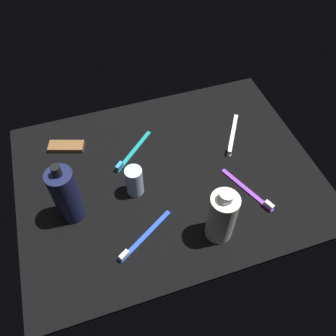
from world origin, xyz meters
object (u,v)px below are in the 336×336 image
Objects in this scene: toothbrush_purple at (250,191)px; snack_bar_brown at (66,146)px; bodywash_bottle at (222,216)px; toothbrush_teal at (132,153)px; deodorant_stick at (134,181)px; lotion_bottle at (66,195)px; toothbrush_white at (232,136)px; toothbrush_blue at (143,238)px.

snack_bar_brown is at bearing -35.19° from toothbrush_purple.
bodywash_bottle is 52.12cm from snack_bar_brown.
snack_bar_brown is (18.10, -8.45, 0.14)cm from toothbrush_teal.
snack_bar_brown is (45.31, -31.95, 0.14)cm from toothbrush_purple.
deodorant_stick is at bearing 79.94° from toothbrush_teal.
bodywash_bottle is at bearing 147.13° from snack_bar_brown.
lotion_bottle is at bearing 6.01° from deodorant_stick.
snack_bar_brown is (15.77, -21.56, -3.79)cm from deodorant_stick.
deodorant_stick is 0.57× the size of toothbrush_white.
snack_bar_brown is at bearing -53.82° from deodorant_stick.
lotion_bottle is 24.73cm from snack_bar_brown.
bodywash_bottle is at bearing 59.24° from toothbrush_white.
toothbrush_purple is 55.44cm from snack_bar_brown.
toothbrush_blue is at bearing 7.64° from toothbrush_purple.
toothbrush_blue is (-15.18, 12.81, -8.07)cm from lotion_bottle.
toothbrush_blue is at bearing -12.28° from bodywash_bottle.
bodywash_bottle is 1.02× the size of toothbrush_purple.
toothbrush_teal and toothbrush_purple have the same top height.
toothbrush_white is 0.93× the size of toothbrush_purple.
toothbrush_teal is 0.82× the size of toothbrush_purple.
bodywash_bottle is 17.02cm from toothbrush_purple.
toothbrush_purple is (-27.21, 23.50, 0.00)cm from toothbrush_teal.
toothbrush_white is at bearing -175.06° from snack_bar_brown.
toothbrush_teal is at bearing -6.06° from toothbrush_white.
lotion_bottle is 1.16× the size of toothbrush_purple.
bodywash_bottle is 20.42cm from toothbrush_blue.
snack_bar_brown is (13.68, -36.19, 0.14)cm from toothbrush_blue.
toothbrush_teal is (-19.60, -14.93, -8.07)cm from lotion_bottle.
bodywash_bottle is 35.59cm from toothbrush_teal.
toothbrush_teal is (-2.33, -13.11, -3.93)cm from deodorant_stick.
deodorant_stick is at bearing -48.45° from bodywash_bottle.
toothbrush_teal is at bearing 173.32° from snack_bar_brown.
deodorant_stick is 0.57× the size of toothbrush_blue.
bodywash_bottle is 1.09× the size of toothbrush_white.
lotion_bottle is 37.82cm from bodywash_bottle.
lotion_bottle is 21.44cm from toothbrush_blue.
bodywash_bottle reaches higher than toothbrush_teal.
toothbrush_teal is (14.24, -31.80, -7.24)cm from bodywash_bottle.
toothbrush_purple is at bearing 139.19° from toothbrush_teal.
deodorant_stick is 26.98cm from snack_bar_brown.
snack_bar_brown is (32.34, -40.25, -7.10)cm from bodywash_bottle.
toothbrush_teal is 19.97cm from snack_bar_brown.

